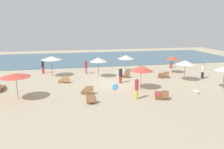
{
  "coord_description": "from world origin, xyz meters",
  "views": [
    {
      "loc": [
        -4.21,
        -19.97,
        5.87
      ],
      "look_at": [
        -0.28,
        -0.31,
        1.1
      ],
      "focal_mm": 33.84,
      "sensor_mm": 36.0,
      "label": 1
    }
  ],
  "objects_px": {
    "umbrella_3": "(173,58)",
    "lounger_1": "(64,80)",
    "person_1": "(86,67)",
    "person_3": "(120,75)",
    "lounger_4": "(162,75)",
    "umbrella_0": "(185,62)",
    "umbrella_6": "(16,75)",
    "umbrella_4": "(126,57)",
    "person_0": "(171,62)",
    "lounger_0": "(159,95)",
    "umbrella_7": "(141,68)",
    "lounger_5": "(124,75)",
    "person_2": "(203,71)",
    "person_4": "(137,88)",
    "lounger_2": "(0,89)",
    "surfboard": "(115,87)",
    "lounger_6": "(87,91)",
    "umbrella_5": "(98,60)",
    "person_5": "(43,66)",
    "umbrella_1": "(51,58)",
    "dog": "(196,91)",
    "lounger_3": "(90,99)"
  },
  "relations": [
    {
      "from": "umbrella_0",
      "to": "umbrella_7",
      "type": "xyz_separation_m",
      "value": [
        -5.5,
        -1.92,
        -0.01
      ]
    },
    {
      "from": "umbrella_3",
      "to": "lounger_1",
      "type": "height_order",
      "value": "umbrella_3"
    },
    {
      "from": "person_4",
      "to": "umbrella_7",
      "type": "bearing_deg",
      "value": 63.87
    },
    {
      "from": "lounger_3",
      "to": "person_3",
      "type": "relative_size",
      "value": 1.02
    },
    {
      "from": "lounger_5",
      "to": "umbrella_4",
      "type": "bearing_deg",
      "value": 71.56
    },
    {
      "from": "lounger_4",
      "to": "person_5",
      "type": "relative_size",
      "value": 0.97
    },
    {
      "from": "lounger_0",
      "to": "lounger_4",
      "type": "xyz_separation_m",
      "value": [
        3.13,
        6.53,
        -0.01
      ]
    },
    {
      "from": "umbrella_0",
      "to": "lounger_6",
      "type": "distance_m",
      "value": 10.85
    },
    {
      "from": "person_3",
      "to": "lounger_0",
      "type": "bearing_deg",
      "value": -66.38
    },
    {
      "from": "lounger_2",
      "to": "person_3",
      "type": "distance_m",
      "value": 11.35
    },
    {
      "from": "lounger_0",
      "to": "lounger_1",
      "type": "bearing_deg",
      "value": 139.95
    },
    {
      "from": "lounger_0",
      "to": "lounger_2",
      "type": "height_order",
      "value": "lounger_2"
    },
    {
      "from": "person_0",
      "to": "dog",
      "type": "distance_m",
      "value": 11.1
    },
    {
      "from": "umbrella_4",
      "to": "person_3",
      "type": "height_order",
      "value": "umbrella_4"
    },
    {
      "from": "surfboard",
      "to": "lounger_6",
      "type": "bearing_deg",
      "value": -157.92
    },
    {
      "from": "umbrella_5",
      "to": "lounger_2",
      "type": "relative_size",
      "value": 1.35
    },
    {
      "from": "umbrella_6",
      "to": "lounger_1",
      "type": "distance_m",
      "value": 6.21
    },
    {
      "from": "umbrella_6",
      "to": "lounger_2",
      "type": "xyz_separation_m",
      "value": [
        -2.13,
        2.79,
        -1.83
      ]
    },
    {
      "from": "umbrella_7",
      "to": "person_1",
      "type": "relative_size",
      "value": 1.33
    },
    {
      "from": "person_0",
      "to": "person_4",
      "type": "height_order",
      "value": "person_4"
    },
    {
      "from": "umbrella_3",
      "to": "lounger_4",
      "type": "bearing_deg",
      "value": -143.27
    },
    {
      "from": "lounger_0",
      "to": "person_4",
      "type": "bearing_deg",
      "value": -179.79
    },
    {
      "from": "lounger_4",
      "to": "lounger_6",
      "type": "relative_size",
      "value": 1.02
    },
    {
      "from": "lounger_0",
      "to": "umbrella_5",
      "type": "bearing_deg",
      "value": 117.3
    },
    {
      "from": "lounger_5",
      "to": "person_1",
      "type": "xyz_separation_m",
      "value": [
        -4.23,
        2.3,
        0.66
      ]
    },
    {
      "from": "lounger_1",
      "to": "person_4",
      "type": "xyz_separation_m",
      "value": [
        5.85,
        -6.6,
        0.74
      ]
    },
    {
      "from": "umbrella_3",
      "to": "lounger_1",
      "type": "xyz_separation_m",
      "value": [
        -13.05,
        -1.5,
        -1.69
      ]
    },
    {
      "from": "lounger_0",
      "to": "person_1",
      "type": "relative_size",
      "value": 1.06
    },
    {
      "from": "umbrella_6",
      "to": "person_5",
      "type": "distance_m",
      "value": 9.26
    },
    {
      "from": "lounger_0",
      "to": "umbrella_1",
      "type": "bearing_deg",
      "value": 135.01
    },
    {
      "from": "umbrella_4",
      "to": "person_0",
      "type": "xyz_separation_m",
      "value": [
        6.69,
        1.05,
        -1.04
      ]
    },
    {
      "from": "umbrella_5",
      "to": "lounger_0",
      "type": "distance_m",
      "value": 8.91
    },
    {
      "from": "person_1",
      "to": "person_3",
      "type": "distance_m",
      "value": 5.86
    },
    {
      "from": "umbrella_3",
      "to": "person_2",
      "type": "distance_m",
      "value": 3.9
    },
    {
      "from": "umbrella_0",
      "to": "lounger_0",
      "type": "relative_size",
      "value": 1.24
    },
    {
      "from": "umbrella_3",
      "to": "lounger_0",
      "type": "bearing_deg",
      "value": -122.81
    },
    {
      "from": "lounger_6",
      "to": "person_3",
      "type": "distance_m",
      "value": 4.41
    },
    {
      "from": "umbrella_4",
      "to": "umbrella_1",
      "type": "bearing_deg",
      "value": -174.87
    },
    {
      "from": "lounger_5",
      "to": "person_2",
      "type": "bearing_deg",
      "value": -17.66
    },
    {
      "from": "umbrella_7",
      "to": "lounger_4",
      "type": "xyz_separation_m",
      "value": [
        3.87,
        3.99,
        -1.8
      ]
    },
    {
      "from": "lounger_4",
      "to": "umbrella_0",
      "type": "bearing_deg",
      "value": -51.99
    },
    {
      "from": "umbrella_4",
      "to": "umbrella_7",
      "type": "bearing_deg",
      "value": -94.06
    },
    {
      "from": "umbrella_4",
      "to": "person_4",
      "type": "bearing_deg",
      "value": -100.1
    },
    {
      "from": "umbrella_3",
      "to": "person_1",
      "type": "xyz_separation_m",
      "value": [
        -10.48,
        1.73,
        -1.02
      ]
    },
    {
      "from": "umbrella_5",
      "to": "lounger_1",
      "type": "distance_m",
      "value": 4.43
    },
    {
      "from": "umbrella_4",
      "to": "umbrella_6",
      "type": "relative_size",
      "value": 0.93
    },
    {
      "from": "umbrella_5",
      "to": "person_5",
      "type": "xyz_separation_m",
      "value": [
        -6.4,
        3.2,
        -1.1
      ]
    },
    {
      "from": "person_0",
      "to": "person_2",
      "type": "relative_size",
      "value": 0.95
    },
    {
      "from": "umbrella_0",
      "to": "lounger_5",
      "type": "relative_size",
      "value": 1.26
    },
    {
      "from": "lounger_0",
      "to": "person_2",
      "type": "bearing_deg",
      "value": 34.11
    }
  ]
}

